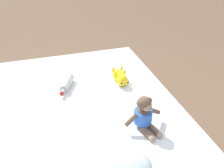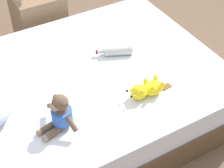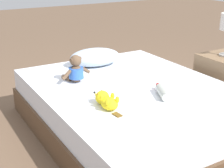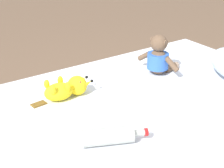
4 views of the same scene
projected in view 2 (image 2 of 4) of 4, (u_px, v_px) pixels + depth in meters
ground_plane at (89, 113)px, 2.73m from camera, size 16.00×16.00×0.00m
bed at (88, 94)px, 2.59m from camera, size 1.49×1.91×0.40m
plush_monkey at (60, 114)px, 2.04m from camera, size 0.29×0.24×0.24m
plush_yellow_creature at (147, 89)px, 2.27m from camera, size 0.11×0.33×0.10m
glass_bottle at (117, 51)px, 2.59m from camera, size 0.15×0.27×0.07m
nightstand at (39, 19)px, 3.22m from camera, size 0.41×0.41×0.52m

